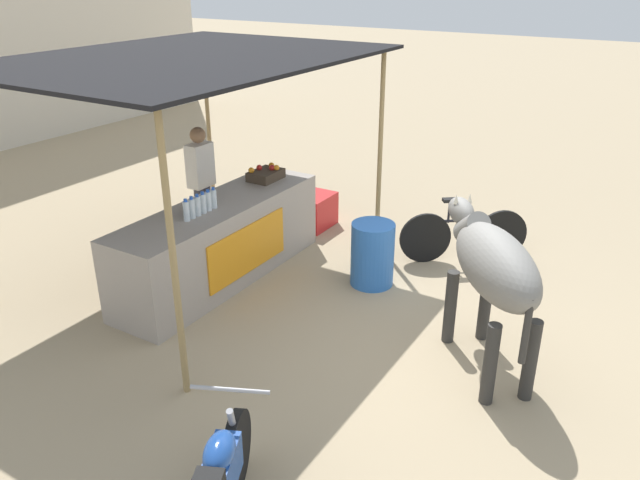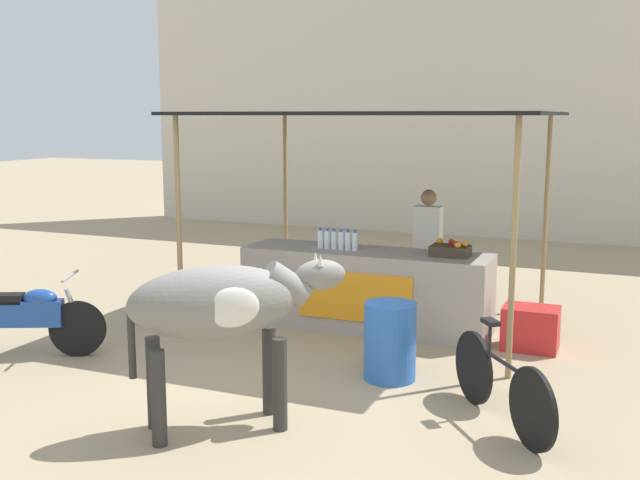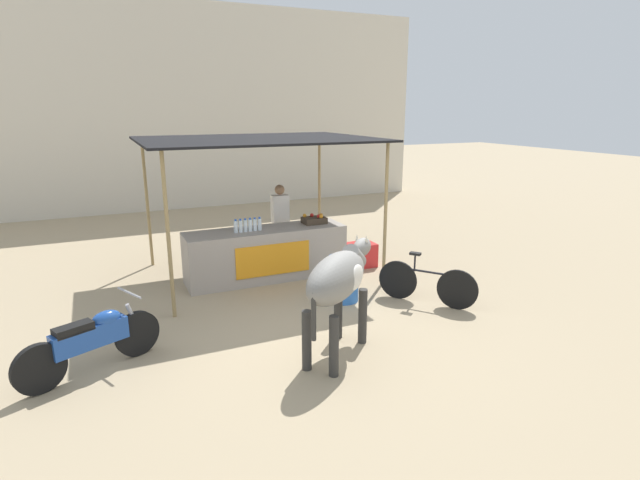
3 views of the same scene
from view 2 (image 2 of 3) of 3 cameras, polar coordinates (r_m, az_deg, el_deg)
The scene contains 12 objects.
ground_plane at distance 7.29m, azimuth -2.33°, elevation -11.13°, with size 60.00×60.00×0.00m, color tan.
building_wall_far at distance 16.38m, azimuth 12.66°, elevation 11.18°, with size 16.00×0.50×6.23m, color beige.
stall_counter at distance 9.11m, azimuth 3.49°, elevation -3.78°, with size 3.00×0.82×0.96m.
stall_awning at distance 9.15m, azimuth 4.25°, elevation 9.05°, with size 4.20×3.20×2.61m.
water_bottle_row at distance 9.07m, azimuth 1.34°, elevation 0.01°, with size 0.52×0.07×0.25m.
fruit_crate at distance 8.78m, azimuth 9.93°, elevation -0.75°, with size 0.44×0.32×0.18m.
vendor_behind_counter at distance 9.58m, azimuth 8.18°, elevation -0.94°, with size 0.34×0.22×1.65m.
cooler_box at distance 8.66m, azimuth 15.75°, elevation -6.48°, with size 0.60×0.44×0.48m, color red.
water_barrel at distance 7.41m, azimuth 5.35°, elevation -7.69°, with size 0.51×0.51×0.77m, color blue.
cow at distance 6.13m, azimuth -7.40°, elevation -5.08°, with size 1.62×1.46×1.44m.
motorcycle_parked at distance 8.65m, azimuth -21.73°, elevation -5.52°, with size 1.67×0.90×0.90m.
bicycle_leaning at distance 6.53m, azimuth 13.59°, elevation -10.65°, with size 1.04×1.34×0.85m.
Camera 2 is at (2.89, -6.19, 2.57)m, focal length 42.00 mm.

